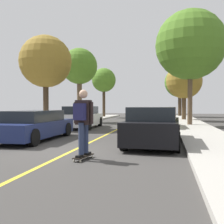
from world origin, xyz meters
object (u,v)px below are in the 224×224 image
(street_tree_right_far, at_px, (180,82))
(skateboarder, at_px, (83,118))
(street_tree_right_near, at_px, (184,81))
(street_tree_right_nearest, at_px, (190,45))
(parked_car_left_near, at_px, (82,117))
(parked_car_right_nearest, at_px, (154,126))
(street_tree_left_near, at_px, (79,67))
(parked_car_left_nearest, at_px, (35,125))
(street_tree_left_nearest, at_px, (46,62))
(skateboard, at_px, (84,156))
(street_tree_left_far, at_px, (104,80))
(parked_car_right_near, at_px, (160,118))

(street_tree_right_far, bearing_deg, skateboarder, -97.63)
(street_tree_right_near, distance_m, skateboarder, 19.50)
(street_tree_right_nearest, bearing_deg, parked_car_left_near, -159.46)
(parked_car_right_nearest, bearing_deg, skateboarder, -118.64)
(parked_car_left_near, height_order, street_tree_left_near, street_tree_left_near)
(parked_car_left_nearest, xyz_separation_m, street_tree_left_nearest, (-2.00, 5.13, 3.56))
(parked_car_right_nearest, bearing_deg, street_tree_right_nearest, 77.49)
(parked_car_left_near, height_order, skateboard, parked_car_left_near)
(street_tree_left_nearest, xyz_separation_m, street_tree_right_far, (8.98, 19.23, 0.20))
(street_tree_left_near, height_order, skateboard, street_tree_left_near)
(street_tree_right_near, bearing_deg, street_tree_right_nearest, -90.00)
(street_tree_right_near, bearing_deg, parked_car_left_nearest, -114.20)
(parked_car_right_nearest, height_order, street_tree_right_nearest, street_tree_right_nearest)
(parked_car_left_near, relative_size, street_tree_left_far, 0.79)
(skateboarder, bearing_deg, street_tree_right_near, 78.89)
(street_tree_left_far, distance_m, street_tree_right_near, 10.27)
(parked_car_right_nearest, relative_size, skateboard, 5.16)
(skateboarder, bearing_deg, street_tree_left_far, 102.41)
(parked_car_right_near, distance_m, street_tree_right_near, 9.53)
(parked_car_left_nearest, relative_size, skateboarder, 2.63)
(street_tree_left_far, relative_size, skateboard, 6.66)
(parked_car_left_near, xyz_separation_m, skateboarder, (3.25, -9.57, 0.42))
(parked_car_right_near, bearing_deg, street_tree_right_far, 83.52)
(street_tree_left_nearest, xyz_separation_m, street_tree_left_near, (0.00, 6.43, 0.60))
(skateboard, bearing_deg, street_tree_left_near, 109.38)
(parked_car_right_nearest, xyz_separation_m, street_tree_right_near, (2.00, 15.81, 3.05))
(street_tree_left_nearest, relative_size, street_tree_right_near, 1.07)
(parked_car_right_nearest, relative_size, street_tree_right_far, 0.72)
(street_tree_left_near, relative_size, skateboarder, 3.51)
(parked_car_right_near, relative_size, street_tree_left_far, 0.81)
(parked_car_left_nearest, bearing_deg, street_tree_left_far, 95.59)
(street_tree_left_far, distance_m, skateboard, 24.81)
(street_tree_right_nearest, distance_m, street_tree_right_near, 7.03)
(parked_car_right_near, distance_m, street_tree_right_far, 18.13)
(street_tree_left_near, xyz_separation_m, street_tree_right_near, (8.98, 3.97, -1.04))
(street_tree_left_near, distance_m, skateboard, 16.54)
(parked_car_left_nearest, relative_size, street_tree_left_near, 0.75)
(street_tree_right_near, bearing_deg, parked_car_left_near, -126.60)
(street_tree_right_far, bearing_deg, parked_car_right_near, -96.48)
(street_tree_left_nearest, bearing_deg, street_tree_right_nearest, 21.92)
(parked_car_left_near, relative_size, street_tree_left_nearest, 0.80)
(parked_car_left_nearest, relative_size, street_tree_left_far, 0.81)
(street_tree_left_near, bearing_deg, street_tree_left_nearest, -90.00)
(parked_car_left_near, distance_m, street_tree_right_nearest, 8.93)
(parked_car_right_nearest, distance_m, street_tree_right_far, 25.00)
(street_tree_right_near, bearing_deg, street_tree_left_near, -156.18)
(street_tree_left_far, bearing_deg, parked_car_left_nearest, -84.41)
(street_tree_right_far, bearing_deg, parked_car_left_near, -110.95)
(parked_car_left_near, relative_size, skateboarder, 2.57)
(street_tree_right_near, relative_size, skateboard, 6.13)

